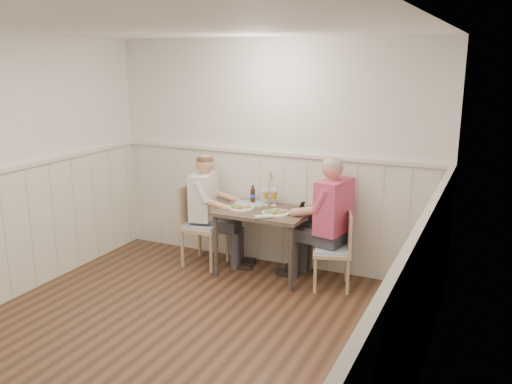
% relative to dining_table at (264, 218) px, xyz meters
% --- Properties ---
extents(ground_plane, '(4.50, 4.50, 0.00)m').
position_rel_dining_table_xyz_m(ground_plane, '(-0.07, -1.84, -0.65)').
color(ground_plane, '#42281A').
extents(room_shell, '(4.04, 4.54, 2.60)m').
position_rel_dining_table_xyz_m(room_shell, '(-0.07, -1.84, 0.86)').
color(room_shell, white).
rests_on(room_shell, ground).
extents(wainscot, '(4.00, 4.49, 1.34)m').
position_rel_dining_table_xyz_m(wainscot, '(-0.07, -1.15, 0.04)').
color(wainscot, white).
rests_on(wainscot, ground).
extents(dining_table, '(0.99, 0.70, 0.75)m').
position_rel_dining_table_xyz_m(dining_table, '(0.00, 0.00, 0.00)').
color(dining_table, brown).
rests_on(dining_table, ground).
extents(chair_right, '(0.49, 0.49, 0.83)m').
position_rel_dining_table_xyz_m(chair_right, '(0.85, -0.02, -0.20)').
color(chair_right, tan).
rests_on(chair_right, ground).
extents(chair_left, '(0.46, 0.46, 0.95)m').
position_rel_dining_table_xyz_m(chair_left, '(-0.80, -0.02, -0.14)').
color(chair_left, tan).
rests_on(chair_left, ground).
extents(man_in_pink, '(0.71, 0.51, 1.42)m').
position_rel_dining_table_xyz_m(man_in_pink, '(0.74, 0.05, -0.06)').
color(man_in_pink, '#3F3F47').
rests_on(man_in_pink, ground).
extents(diner_cream, '(0.68, 0.49, 1.34)m').
position_rel_dining_table_xyz_m(diner_cream, '(-0.73, 0.02, -0.09)').
color(diner_cream, '#3F3F47').
rests_on(diner_cream, ground).
extents(plate_man, '(0.30, 0.30, 0.08)m').
position_rel_dining_table_xyz_m(plate_man, '(0.17, -0.10, 0.12)').
color(plate_man, white).
rests_on(plate_man, dining_table).
extents(plate_diner, '(0.28, 0.28, 0.07)m').
position_rel_dining_table_xyz_m(plate_diner, '(-0.25, -0.08, 0.12)').
color(plate_diner, white).
rests_on(plate_diner, dining_table).
extents(beer_glass_a, '(0.08, 0.08, 0.20)m').
position_rel_dining_table_xyz_m(beer_glass_a, '(0.04, 0.20, 0.23)').
color(beer_glass_a, silver).
rests_on(beer_glass_a, dining_table).
extents(beer_glass_b, '(0.08, 0.08, 0.19)m').
position_rel_dining_table_xyz_m(beer_glass_b, '(-0.06, 0.19, 0.22)').
color(beer_glass_b, silver).
rests_on(beer_glass_b, dining_table).
extents(beer_bottle, '(0.06, 0.06, 0.21)m').
position_rel_dining_table_xyz_m(beer_bottle, '(-0.24, 0.24, 0.19)').
color(beer_bottle, '#311C12').
rests_on(beer_bottle, dining_table).
extents(rolled_napkin, '(0.18, 0.15, 0.04)m').
position_rel_dining_table_xyz_m(rolled_napkin, '(0.14, -0.30, 0.12)').
color(rolled_napkin, white).
rests_on(rolled_napkin, dining_table).
extents(grass_vase, '(0.05, 0.05, 0.40)m').
position_rel_dining_table_xyz_m(grass_vase, '(-0.05, 0.26, 0.27)').
color(grass_vase, silver).
rests_on(grass_vase, dining_table).
extents(gingham_mat, '(0.38, 0.33, 0.01)m').
position_rel_dining_table_xyz_m(gingham_mat, '(-0.26, 0.18, 0.10)').
color(gingham_mat, '#6B8BB8').
rests_on(gingham_mat, dining_table).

